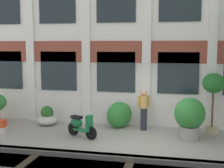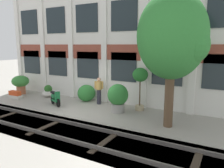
% 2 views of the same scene
% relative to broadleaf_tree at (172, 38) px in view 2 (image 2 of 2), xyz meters
% --- Properties ---
extents(ground_plane, '(80.00, 80.00, 0.00)m').
position_rel_broadleaf_tree_xyz_m(ground_plane, '(-4.60, -0.22, -3.79)').
color(ground_plane, '#9E998E').
extents(apartment_facade, '(15.77, 0.64, 8.06)m').
position_rel_broadleaf_tree_xyz_m(apartment_facade, '(-4.60, 2.55, 0.23)').
color(apartment_facade, silver).
rests_on(apartment_facade, ground).
extents(rail_tracks, '(23.41, 2.80, 0.43)m').
position_rel_broadleaf_tree_xyz_m(rail_tracks, '(-4.60, -2.65, -3.92)').
color(rail_tracks, '#4C473F').
rests_on(rail_tracks, ground).
extents(broadleaf_tree, '(3.02, 2.87, 5.68)m').
position_rel_broadleaf_tree_xyz_m(broadleaf_tree, '(0.00, 0.00, 0.00)').
color(broadleaf_tree, brown).
rests_on(broadleaf_tree, ground).
extents(potted_plant_wide_bowl, '(0.89, 0.89, 0.81)m').
position_rel_broadleaf_tree_xyz_m(potted_plant_wide_bowl, '(-8.72, 1.57, -3.47)').
color(potted_plant_wide_bowl, beige).
rests_on(potted_plant_wide_bowl, ground).
extents(potted_plant_glazed_jar, '(1.10, 1.10, 1.51)m').
position_rel_broadleaf_tree_xyz_m(potted_plant_glazed_jar, '(-2.87, 0.75, -2.95)').
color(potted_plant_glazed_jar, gray).
rests_on(potted_plant_glazed_jar, ground).
extents(potted_plant_ribbed_drum, '(1.21, 1.21, 1.35)m').
position_rel_broadleaf_tree_xyz_m(potted_plant_ribbed_drum, '(-11.08, 1.22, -2.95)').
color(potted_plant_ribbed_drum, '#B76647').
rests_on(potted_plant_ribbed_drum, ground).
extents(potted_plant_terracotta_small, '(0.83, 0.83, 2.33)m').
position_rel_broadleaf_tree_xyz_m(potted_plant_terracotta_small, '(-2.00, 1.65, -2.03)').
color(potted_plant_terracotta_small, tan).
rests_on(potted_plant_terracotta_small, ground).
extents(potted_plant_square_trough, '(1.00, 0.46, 0.51)m').
position_rel_broadleaf_tree_xyz_m(potted_plant_square_trough, '(-10.25, 0.07, -3.55)').
color(potted_plant_square_trough, beige).
rests_on(potted_plant_square_trough, ground).
extents(scooter_near_curb, '(1.28, 0.76, 0.98)m').
position_rel_broadleaf_tree_xyz_m(scooter_near_curb, '(-6.79, 0.17, -3.35)').
color(scooter_near_curb, black).
rests_on(scooter_near_curb, ground).
extents(resident_by_doorway, '(0.49, 0.34, 1.61)m').
position_rel_broadleaf_tree_xyz_m(resident_by_doorway, '(-4.62, 1.64, -2.92)').
color(resident_by_doorway, '#282833').
rests_on(resident_by_doorway, ground).
extents(topiary_hedge, '(1.29, 1.28, 1.07)m').
position_rel_broadleaf_tree_xyz_m(topiary_hedge, '(-5.64, 1.77, -3.25)').
color(topiary_hedge, '#2D7A33').
rests_on(topiary_hedge, ground).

